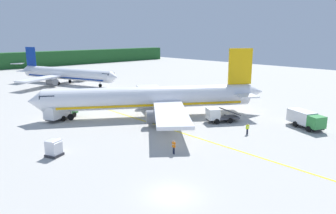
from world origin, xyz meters
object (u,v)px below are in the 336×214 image
at_px(airliner_mid_apron, 66,74).
at_px(service_truck_fuel, 217,115).
at_px(airliner_foreground, 153,98).
at_px(cargo_container_near, 54,148).
at_px(crew_loader_left, 161,121).
at_px(service_truck_catering, 306,119).
at_px(crew_marshaller, 174,146).
at_px(service_truck_baggage, 61,111).
at_px(crew_loader_right, 247,128).

distance_m(airliner_mid_apron, service_truck_fuel, 56.52).
distance_m(airliner_foreground, cargo_container_near, 21.86).
xyz_separation_m(service_truck_fuel, crew_loader_left, (-8.74, 4.30, -0.16)).
relative_size(airliner_foreground, service_truck_catering, 5.63).
distance_m(airliner_mid_apron, crew_marshaller, 63.72).
xyz_separation_m(cargo_container_near, crew_marshaller, (10.98, -9.30, 0.04)).
height_order(service_truck_baggage, crew_loader_right, service_truck_baggage).
distance_m(airliner_mid_apron, crew_loader_right, 63.60).
bearing_deg(cargo_container_near, crew_loader_left, 1.08).
bearing_deg(cargo_container_near, crew_loader_right, -24.36).
xyz_separation_m(service_truck_catering, crew_loader_right, (-9.42, 4.34, -0.52)).
bearing_deg(cargo_container_near, service_truck_catering, -24.47).
xyz_separation_m(service_truck_fuel, crew_marshaller, (-15.22, -5.33, -0.16)).
bearing_deg(airliner_mid_apron, service_truck_catering, -83.76).
xyz_separation_m(airliner_mid_apron, service_truck_fuel, (-0.11, -56.49, -1.81)).
height_order(cargo_container_near, crew_loader_right, cargo_container_near).
height_order(service_truck_fuel, cargo_container_near, service_truck_fuel).
bearing_deg(service_truck_fuel, crew_marshaller, -160.71).
relative_size(cargo_container_near, crew_marshaller, 1.25).
relative_size(airliner_foreground, airliner_mid_apron, 1.03).
bearing_deg(cargo_container_near, airliner_foreground, 16.41).
bearing_deg(crew_loader_left, cargo_container_near, -178.92).
bearing_deg(service_truck_baggage, airliner_foreground, -35.98).
relative_size(airliner_mid_apron, crew_marshaller, 20.33).
height_order(airliner_mid_apron, service_truck_baggage, airliner_mid_apron).
distance_m(crew_marshaller, crew_loader_right, 13.45).
distance_m(service_truck_baggage, crew_marshaller, 24.99).
bearing_deg(service_truck_baggage, crew_loader_left, -57.90).
relative_size(airliner_mid_apron, service_truck_baggage, 5.43).
height_order(airliner_mid_apron, cargo_container_near, airliner_mid_apron).
height_order(service_truck_catering, crew_marshaller, service_truck_catering).
bearing_deg(service_truck_fuel, crew_loader_left, 153.79).
height_order(airliner_foreground, airliner_mid_apron, airliner_foreground).
xyz_separation_m(airliner_foreground, airliner_mid_apron, (5.47, 46.38, -0.38)).
relative_size(service_truck_baggage, service_truck_catering, 1.01).
relative_size(service_truck_fuel, service_truck_catering, 0.89).
distance_m(cargo_container_near, crew_marshaller, 14.39).
relative_size(cargo_container_near, crew_loader_right, 1.36).
xyz_separation_m(airliner_mid_apron, cargo_container_near, (-26.32, -52.52, -2.01)).
relative_size(service_truck_baggage, crew_loader_left, 3.77).
height_order(service_truck_fuel, crew_marshaller, service_truck_fuel).
bearing_deg(service_truck_fuel, cargo_container_near, 171.38).
distance_m(service_truck_fuel, crew_loader_right, 7.29).
relative_size(service_truck_fuel, cargo_container_near, 2.65).
bearing_deg(crew_marshaller, crew_loader_right, -7.32).
xyz_separation_m(airliner_mid_apron, crew_marshaller, (-15.34, -61.82, -1.97)).
bearing_deg(airliner_foreground, crew_loader_left, -120.16).
bearing_deg(airliner_mid_apron, crew_loader_right, -91.80).
distance_m(service_truck_catering, crew_loader_right, 10.38).
bearing_deg(crew_marshaller, service_truck_fuel, 19.29).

